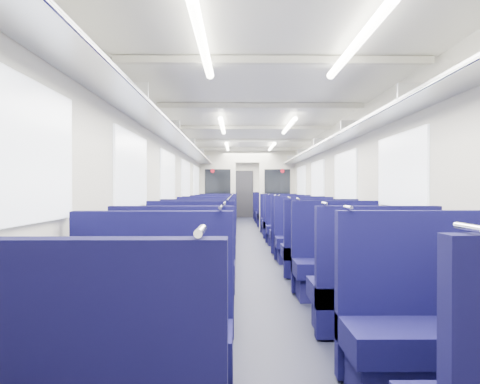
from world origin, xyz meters
The scene contains 39 objects.
floor centered at (0.00, 0.00, 0.00)m, with size 2.80×18.00×0.01m, color black.
ceiling centered at (0.00, 0.00, 2.35)m, with size 2.80×18.00×0.01m, color silver.
wall_left centered at (-1.40, 0.00, 1.18)m, with size 0.02×18.00×2.35m, color beige.
dado_left centered at (-1.39, 0.00, 0.35)m, with size 0.03×17.90×0.70m, color #121138.
wall_right centered at (1.40, 0.00, 1.18)m, with size 0.02×18.00×2.35m, color beige.
dado_right centered at (1.39, 0.00, 0.35)m, with size 0.03×17.90×0.70m, color #121138.
wall_far centered at (0.00, 9.00, 1.18)m, with size 2.80×0.02×2.35m, color beige.
luggage_rack_left centered at (-1.21, 0.00, 1.97)m, with size 0.36×17.40×0.18m.
luggage_rack_right centered at (1.21, 0.00, 1.97)m, with size 0.36×17.40×0.18m.
windows centered at (0.00, -0.46, 1.42)m, with size 2.78×15.60×0.75m.
ceiling_fittings centered at (0.00, -0.26, 2.29)m, with size 2.70×16.06×0.11m.
end_door centered at (0.00, 8.94, 1.00)m, with size 0.75×0.06×2.00m, color black.
bulkhead centered at (0.00, 3.10, 1.23)m, with size 2.80×0.10×2.35m.
seat_2 centered at (-0.83, -7.09, 0.34)m, with size 1.00×0.55×1.12m.
seat_3 centered at (0.83, -7.03, 0.34)m, with size 1.00×0.55×1.12m.
seat_4 centered at (-0.83, -6.03, 0.34)m, with size 1.00×0.55×1.12m.
seat_5 centered at (0.83, -6.03, 0.34)m, with size 1.00×0.55×1.12m.
seat_6 centered at (-0.83, -4.86, 0.34)m, with size 1.00×0.55×1.12m.
seat_7 centered at (0.83, -4.77, 0.34)m, with size 1.00×0.55×1.12m.
seat_8 centered at (-0.83, -3.72, 0.34)m, with size 1.00×0.55×1.12m.
seat_9 centered at (0.83, -3.66, 0.34)m, with size 1.00×0.55×1.12m.
seat_10 centered at (-0.83, -2.41, 0.34)m, with size 1.00×0.55×1.12m.
seat_11 centered at (0.83, -2.41, 0.34)m, with size 1.00×0.55×1.12m.
seat_12 centered at (-0.83, -1.47, 0.34)m, with size 1.00×0.55×1.12m.
seat_13 centered at (0.83, -1.43, 0.34)m, with size 1.00×0.55×1.12m.
seat_14 centered at (-0.83, -0.33, 0.34)m, with size 1.00×0.55×1.12m.
seat_15 centered at (0.83, -0.15, 0.34)m, with size 1.00×0.55×1.12m.
seat_16 centered at (-0.83, 0.89, 0.34)m, with size 1.00×0.55×1.12m.
seat_17 centered at (0.83, 1.00, 0.34)m, with size 1.00×0.55×1.12m.
seat_18 centered at (-0.83, 2.18, 0.34)m, with size 1.00×0.55×1.12m.
seat_19 centered at (0.83, 2.13, 0.34)m, with size 1.00×0.55×1.12m.
seat_20 centered at (-0.83, 4.09, 0.34)m, with size 1.00×0.55×1.12m.
seat_21 centered at (0.83, 4.18, 0.34)m, with size 1.00×0.55×1.12m.
seat_22 centered at (-0.83, 5.36, 0.34)m, with size 1.00×0.55×1.12m.
seat_23 centered at (0.83, 5.35, 0.34)m, with size 1.00×0.55×1.12m.
seat_24 centered at (-0.83, 6.38, 0.34)m, with size 1.00×0.55×1.12m.
seat_25 centered at (0.83, 6.51, 0.34)m, with size 1.00×0.55×1.12m.
seat_26 centered at (-0.83, 7.68, 0.34)m, with size 1.00×0.55×1.12m.
seat_27 centered at (0.83, 7.46, 0.34)m, with size 1.00×0.55×1.12m.
Camera 1 is at (-0.30, -9.64, 1.23)m, focal length 32.38 mm.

